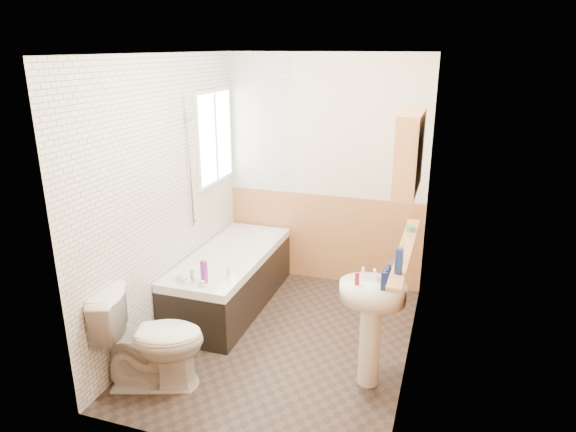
# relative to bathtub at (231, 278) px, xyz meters

# --- Properties ---
(floor) EXTENTS (2.80, 2.80, 0.00)m
(floor) POSITION_rel_bathtub_xyz_m (0.73, -0.49, -0.30)
(floor) COLOR #2E2520
(floor) RESTS_ON ground
(ceiling) EXTENTS (2.80, 2.80, 0.00)m
(ceiling) POSITION_rel_bathtub_xyz_m (0.73, -0.49, 2.20)
(ceiling) COLOR white
(ceiling) RESTS_ON ground
(wall_back) EXTENTS (2.20, 0.02, 2.50)m
(wall_back) POSITION_rel_bathtub_xyz_m (0.73, 0.92, 0.95)
(wall_back) COLOR beige
(wall_back) RESTS_ON ground
(wall_front) EXTENTS (2.20, 0.02, 2.50)m
(wall_front) POSITION_rel_bathtub_xyz_m (0.73, -1.90, 0.95)
(wall_front) COLOR beige
(wall_front) RESTS_ON ground
(wall_left) EXTENTS (0.02, 2.80, 2.50)m
(wall_left) POSITION_rel_bathtub_xyz_m (-0.38, -0.49, 0.95)
(wall_left) COLOR beige
(wall_left) RESTS_ON ground
(wall_right) EXTENTS (0.02, 2.80, 2.50)m
(wall_right) POSITION_rel_bathtub_xyz_m (1.84, -0.49, 0.95)
(wall_right) COLOR beige
(wall_right) RESTS_ON ground
(wainscot_right) EXTENTS (0.01, 2.80, 1.00)m
(wainscot_right) POSITION_rel_bathtub_xyz_m (1.82, -0.49, 0.20)
(wainscot_right) COLOR tan
(wainscot_right) RESTS_ON wall_right
(wainscot_front) EXTENTS (2.20, 0.01, 1.00)m
(wainscot_front) POSITION_rel_bathtub_xyz_m (0.73, -1.88, 0.20)
(wainscot_front) COLOR tan
(wainscot_front) RESTS_ON wall_front
(wainscot_back) EXTENTS (2.20, 0.01, 1.00)m
(wainscot_back) POSITION_rel_bathtub_xyz_m (0.73, 0.90, 0.20)
(wainscot_back) COLOR tan
(wainscot_back) RESTS_ON wall_back
(tile_cladding_left) EXTENTS (0.01, 2.80, 2.50)m
(tile_cladding_left) POSITION_rel_bathtub_xyz_m (-0.36, -0.49, 0.95)
(tile_cladding_left) COLOR white
(tile_cladding_left) RESTS_ON wall_left
(tile_return_back) EXTENTS (0.75, 0.01, 1.50)m
(tile_return_back) POSITION_rel_bathtub_xyz_m (0.01, 0.90, 1.45)
(tile_return_back) COLOR white
(tile_return_back) RESTS_ON wall_back
(window) EXTENTS (0.03, 0.79, 0.99)m
(window) POSITION_rel_bathtub_xyz_m (-0.33, 0.46, 1.35)
(window) COLOR white
(window) RESTS_ON wall_left
(bathtub) EXTENTS (0.70, 1.74, 0.71)m
(bathtub) POSITION_rel_bathtub_xyz_m (0.00, 0.00, 0.00)
(bathtub) COLOR black
(bathtub) RESTS_ON floor
(shower_riser) EXTENTS (0.11, 0.08, 1.27)m
(shower_riser) POSITION_rel_bathtub_xyz_m (-0.31, -0.13, 1.32)
(shower_riser) COLOR silver
(shower_riser) RESTS_ON wall_left
(toilet) EXTENTS (0.92, 0.69, 0.80)m
(toilet) POSITION_rel_bathtub_xyz_m (-0.03, -1.40, 0.10)
(toilet) COLOR white
(toilet) RESTS_ON floor
(sink) EXTENTS (0.51, 0.41, 0.98)m
(sink) POSITION_rel_bathtub_xyz_m (1.57, -0.85, 0.32)
(sink) COLOR white
(sink) RESTS_ON floor
(pine_shelf) EXTENTS (0.10, 1.42, 0.03)m
(pine_shelf) POSITION_rel_bathtub_xyz_m (1.77, -0.65, 0.79)
(pine_shelf) COLOR tan
(pine_shelf) RESTS_ON wall_right
(medicine_cabinet) EXTENTS (0.16, 0.63, 0.57)m
(medicine_cabinet) POSITION_rel_bathtub_xyz_m (1.74, -0.63, 1.53)
(medicine_cabinet) COLOR tan
(medicine_cabinet) RESTS_ON wall_right
(foam_can) EXTENTS (0.06, 0.06, 0.18)m
(foam_can) POSITION_rel_bathtub_xyz_m (1.77, -1.13, 0.89)
(foam_can) COLOR navy
(foam_can) RESTS_ON pine_shelf
(green_bottle) EXTENTS (0.05, 0.05, 0.20)m
(green_bottle) POSITION_rel_bathtub_xyz_m (1.77, -0.93, 0.90)
(green_bottle) COLOR #59C647
(green_bottle) RESTS_ON pine_shelf
(black_jar) EXTENTS (0.09, 0.09, 0.05)m
(black_jar) POSITION_rel_bathtub_xyz_m (1.77, -0.26, 0.83)
(black_jar) COLOR #388447
(black_jar) RESTS_ON pine_shelf
(soap_bottle) EXTENTS (0.10, 0.22, 0.10)m
(soap_bottle) POSITION_rel_bathtub_xyz_m (1.69, -0.90, 0.62)
(soap_bottle) COLOR navy
(soap_bottle) RESTS_ON sink
(clear_bottle) EXTENTS (0.04, 0.04, 0.10)m
(clear_bottle) POSITION_rel_bathtub_xyz_m (1.46, -0.91, 0.62)
(clear_bottle) COLOR maroon
(clear_bottle) RESTS_ON sink
(blue_gel) EXTENTS (0.07, 0.06, 0.21)m
(blue_gel) POSITION_rel_bathtub_xyz_m (0.07, -0.69, 0.38)
(blue_gel) COLOR purple
(blue_gel) RESTS_ON bathtub
(cream_jar) EXTENTS (0.10, 0.10, 0.05)m
(cream_jar) POSITION_rel_bathtub_xyz_m (-0.16, -0.71, 0.30)
(cream_jar) COLOR silver
(cream_jar) RESTS_ON bathtub
(orange_bottle) EXTENTS (0.04, 0.04, 0.09)m
(orange_bottle) POSITION_rel_bathtub_xyz_m (0.22, -0.52, 0.32)
(orange_bottle) COLOR silver
(orange_bottle) RESTS_ON bathtub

